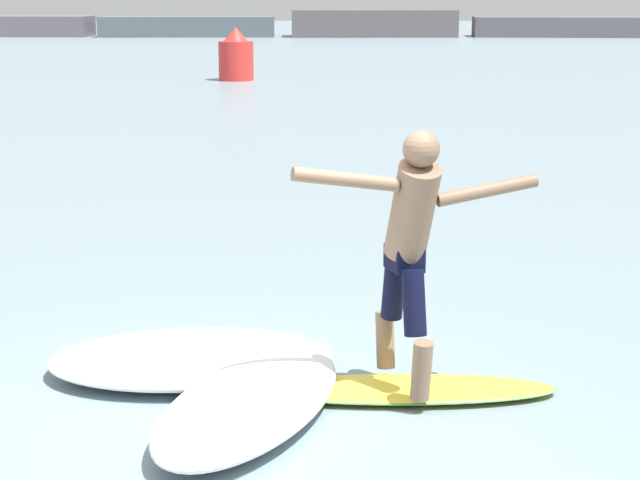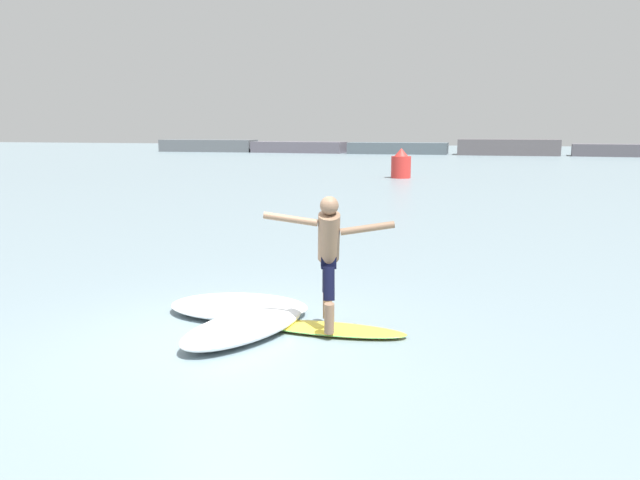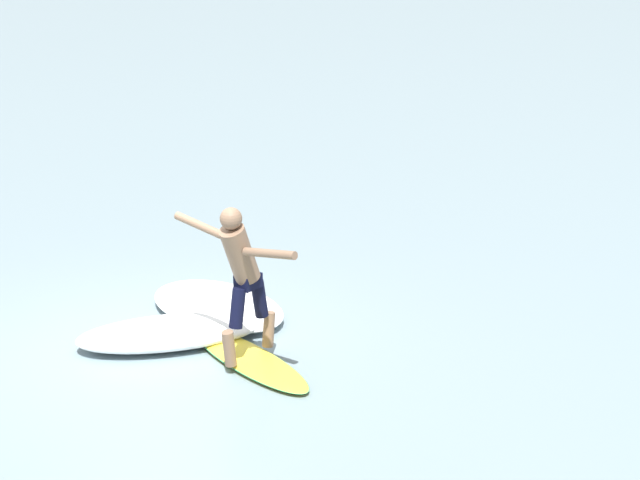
# 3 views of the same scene
# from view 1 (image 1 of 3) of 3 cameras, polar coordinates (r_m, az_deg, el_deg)

# --- Properties ---
(ground_plane) EXTENTS (200.00, 200.00, 0.00)m
(ground_plane) POSITION_cam_1_polar(r_m,az_deg,el_deg) (6.87, -4.17, -10.10)
(ground_plane) COLOR slate
(rock_jetty_breakwater) EXTENTS (69.92, 4.68, 1.64)m
(rock_jetty_breakwater) POSITION_cam_1_polar(r_m,az_deg,el_deg) (68.37, -1.09, 11.38)
(rock_jetty_breakwater) COLOR #53585C
(rock_jetty_breakwater) RESTS_ON ground
(surfboard) EXTENTS (2.31, 0.64, 0.23)m
(surfboard) POSITION_cam_1_polar(r_m,az_deg,el_deg) (7.41, 4.07, -7.94)
(surfboard) COLOR yellow
(surfboard) RESTS_ON ground
(surfer) EXTENTS (1.61, 0.93, 1.77)m
(surfer) POSITION_cam_1_polar(r_m,az_deg,el_deg) (7.00, 4.86, 0.16)
(surfer) COLOR brown
(surfer) RESTS_ON surfboard
(channel_marker_buoy) EXTENTS (1.10, 1.10, 1.65)m
(channel_marker_buoy) POSITION_cam_1_polar(r_m,az_deg,el_deg) (34.06, -4.50, 9.71)
(channel_marker_buoy) COLOR red
(channel_marker_buoy) RESTS_ON ground
(wave_foam_at_tail) EXTENTS (1.53, 2.32, 0.28)m
(wave_foam_at_tail) POSITION_cam_1_polar(r_m,az_deg,el_deg) (6.94, -3.73, -8.61)
(wave_foam_at_tail) COLOR white
(wave_foam_at_tail) RESTS_ON ground
(wave_foam_at_nose) EXTENTS (2.20, 1.53, 0.22)m
(wave_foam_at_nose) POSITION_cam_1_polar(r_m,az_deg,el_deg) (7.87, -6.88, -6.26)
(wave_foam_at_nose) COLOR white
(wave_foam_at_nose) RESTS_ON ground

